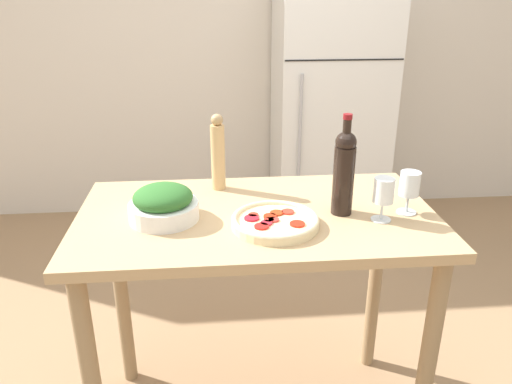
% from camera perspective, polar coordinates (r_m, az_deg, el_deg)
% --- Properties ---
extents(wall_back, '(6.40, 0.09, 2.60)m').
position_cam_1_polar(wall_back, '(3.60, -3.12, 17.91)').
color(wall_back, silver).
rests_on(wall_back, ground_plane).
extents(refrigerator, '(0.72, 0.63, 1.65)m').
position_cam_1_polar(refrigerator, '(3.41, 8.41, 9.32)').
color(refrigerator, white).
rests_on(refrigerator, ground_plane).
extents(prep_counter, '(1.18, 0.66, 0.89)m').
position_cam_1_polar(prep_counter, '(1.71, 0.10, -6.80)').
color(prep_counter, tan).
rests_on(prep_counter, ground_plane).
extents(wine_bottle, '(0.07, 0.07, 0.33)m').
position_cam_1_polar(wine_bottle, '(1.61, 10.02, 2.44)').
color(wine_bottle, black).
rests_on(wine_bottle, prep_counter).
extents(wine_glass_near, '(0.07, 0.07, 0.14)m').
position_cam_1_polar(wine_glass_near, '(1.61, 14.37, -0.11)').
color(wine_glass_near, silver).
rests_on(wine_glass_near, prep_counter).
extents(wine_glass_far, '(0.07, 0.07, 0.14)m').
position_cam_1_polar(wine_glass_far, '(1.68, 17.14, 0.69)').
color(wine_glass_far, silver).
rests_on(wine_glass_far, prep_counter).
extents(pepper_mill, '(0.05, 0.05, 0.28)m').
position_cam_1_polar(pepper_mill, '(1.80, -4.37, 4.44)').
color(pepper_mill, tan).
rests_on(pepper_mill, prep_counter).
extents(salad_bowl, '(0.22, 0.22, 0.12)m').
position_cam_1_polar(salad_bowl, '(1.61, -10.53, -1.38)').
color(salad_bowl, white).
rests_on(salad_bowl, prep_counter).
extents(homemade_pizza, '(0.27, 0.27, 0.03)m').
position_cam_1_polar(homemade_pizza, '(1.55, 2.18, -3.36)').
color(homemade_pizza, beige).
rests_on(homemade_pizza, prep_counter).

